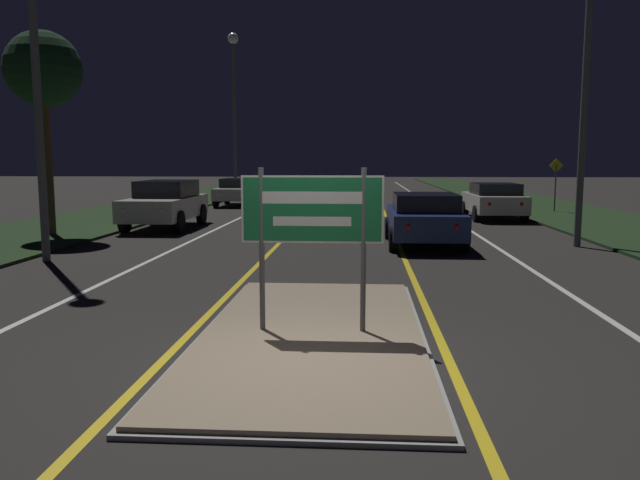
{
  "coord_description": "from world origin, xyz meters",
  "views": [
    {
      "loc": [
        0.62,
        -6.73,
        2.28
      ],
      "look_at": [
        0.0,
        2.62,
        1.08
      ],
      "focal_mm": 35.0,
      "sensor_mm": 36.0,
      "label": 1
    }
  ],
  "objects_px": {
    "car_receding_0": "(424,218)",
    "car_approaching_0": "(166,203)",
    "streetlight_left_far": "(234,86)",
    "car_receding_1": "(494,200)",
    "highway_sign": "(312,218)",
    "car_approaching_1": "(238,191)",
    "warning_sign": "(556,180)"
  },
  "relations": [
    {
      "from": "car_receding_0",
      "to": "car_approaching_0",
      "type": "xyz_separation_m",
      "value": [
        -8.29,
        3.78,
        0.1
      ]
    },
    {
      "from": "car_approaching_0",
      "to": "car_receding_0",
      "type": "bearing_deg",
      "value": -24.52
    },
    {
      "from": "streetlight_left_far",
      "to": "car_receding_1",
      "type": "relative_size",
      "value": 2.2
    },
    {
      "from": "streetlight_left_far",
      "to": "car_approaching_0",
      "type": "distance_m",
      "value": 15.72
    },
    {
      "from": "highway_sign",
      "to": "car_approaching_1",
      "type": "xyz_separation_m",
      "value": [
        -5.65,
        23.49,
        -0.83
      ]
    },
    {
      "from": "highway_sign",
      "to": "warning_sign",
      "type": "distance_m",
      "value": 21.75
    },
    {
      "from": "car_receding_1",
      "to": "highway_sign",
      "type": "bearing_deg",
      "value": -108.95
    },
    {
      "from": "warning_sign",
      "to": "car_approaching_1",
      "type": "bearing_deg",
      "value": 165.85
    },
    {
      "from": "car_receding_1",
      "to": "warning_sign",
      "type": "relative_size",
      "value": 1.86
    },
    {
      "from": "highway_sign",
      "to": "car_receding_1",
      "type": "height_order",
      "value": "highway_sign"
    },
    {
      "from": "streetlight_left_far",
      "to": "car_receding_0",
      "type": "distance_m",
      "value": 21.26
    },
    {
      "from": "streetlight_left_far",
      "to": "car_receding_1",
      "type": "xyz_separation_m",
      "value": [
        12.35,
        -10.63,
        -5.69
      ]
    },
    {
      "from": "car_approaching_0",
      "to": "warning_sign",
      "type": "distance_m",
      "value": 16.55
    },
    {
      "from": "car_receding_0",
      "to": "car_approaching_1",
      "type": "bearing_deg",
      "value": 118.82
    },
    {
      "from": "highway_sign",
      "to": "car_receding_1",
      "type": "xyz_separation_m",
      "value": [
        5.79,
        16.86,
        -0.82
      ]
    },
    {
      "from": "warning_sign",
      "to": "streetlight_left_far",
      "type": "bearing_deg",
      "value": 153.7
    },
    {
      "from": "car_receding_0",
      "to": "warning_sign",
      "type": "xyz_separation_m",
      "value": [
        6.69,
        10.77,
        0.71
      ]
    },
    {
      "from": "car_receding_1",
      "to": "car_approaching_1",
      "type": "height_order",
      "value": "car_receding_1"
    },
    {
      "from": "car_approaching_1",
      "to": "car_approaching_0",
      "type": "bearing_deg",
      "value": -91.75
    },
    {
      "from": "car_receding_0",
      "to": "warning_sign",
      "type": "bearing_deg",
      "value": 58.15
    },
    {
      "from": "car_approaching_0",
      "to": "car_approaching_1",
      "type": "distance_m",
      "value": 10.69
    },
    {
      "from": "highway_sign",
      "to": "car_receding_1",
      "type": "distance_m",
      "value": 17.85
    },
    {
      "from": "streetlight_left_far",
      "to": "car_approaching_0",
      "type": "xyz_separation_m",
      "value": [
        0.58,
        -14.69,
        -5.59
      ]
    },
    {
      "from": "car_receding_1",
      "to": "warning_sign",
      "type": "xyz_separation_m",
      "value": [
        3.22,
        2.94,
        0.71
      ]
    },
    {
      "from": "streetlight_left_far",
      "to": "car_approaching_1",
      "type": "bearing_deg",
      "value": -77.22
    },
    {
      "from": "car_approaching_0",
      "to": "highway_sign",
      "type": "bearing_deg",
      "value": -64.98
    },
    {
      "from": "car_approaching_0",
      "to": "warning_sign",
      "type": "bearing_deg",
      "value": 25.02
    },
    {
      "from": "car_receding_0",
      "to": "car_receding_1",
      "type": "distance_m",
      "value": 8.58
    },
    {
      "from": "warning_sign",
      "to": "highway_sign",
      "type": "bearing_deg",
      "value": -114.47
    },
    {
      "from": "car_receding_0",
      "to": "warning_sign",
      "type": "distance_m",
      "value": 12.7
    },
    {
      "from": "car_approaching_0",
      "to": "warning_sign",
      "type": "xyz_separation_m",
      "value": [
        14.99,
        6.99,
        0.61
      ]
    },
    {
      "from": "car_receding_1",
      "to": "car_approaching_0",
      "type": "height_order",
      "value": "car_approaching_0"
    }
  ]
}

